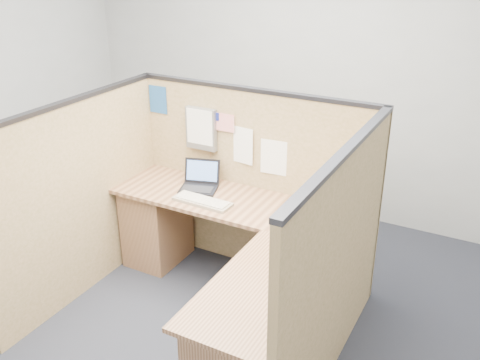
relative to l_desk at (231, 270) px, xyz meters
The scene contains 13 objects.
floor 0.52m from the l_desk, 122.80° to the right, with size 5.00×5.00×0.00m, color #1F222D.
wall_back 2.22m from the l_desk, 95.35° to the left, with size 5.00×5.00×0.00m, color #9B9EA0.
cubicle_partitions 0.44m from the l_desk, 142.47° to the left, with size 2.06×1.83×1.53m.
l_desk is the anchor object (origin of this frame).
laptop 0.81m from the l_desk, 137.65° to the left, with size 0.34×0.35×0.21m.
keyboard 0.57m from the l_desk, 146.87° to the left, with size 0.47×0.17×0.03m.
mouse 0.71m from the l_desk, 17.97° to the left, with size 0.11×0.07×0.05m, color silver.
hand_forearm 0.71m from the l_desk, ahead, with size 0.11×0.40×0.08m.
blue_poster 1.57m from the l_desk, 147.27° to the left, with size 0.17×0.00×0.23m, color #1E4D8B.
american_flag 1.17m from the l_desk, 125.34° to the left, with size 0.23×0.01×0.39m.
file_holder 1.19m from the l_desk, 133.90° to the left, with size 0.27×0.05×0.34m.
paper_left 1.00m from the l_desk, 112.99° to the left, with size 0.23×0.00×0.30m, color white.
paper_right 0.93m from the l_desk, 89.74° to the left, with size 0.22×0.00×0.28m, color white.
Camera 1 is at (1.75, -2.50, 2.53)m, focal length 40.00 mm.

